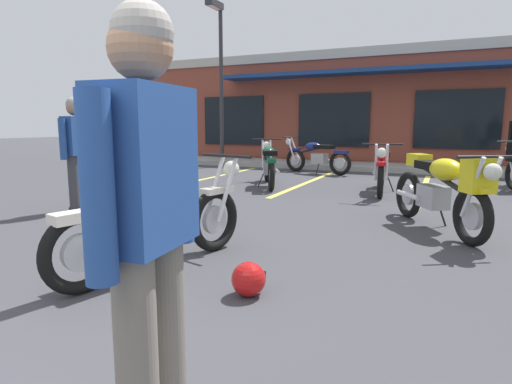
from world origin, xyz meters
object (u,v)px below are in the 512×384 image
(person_in_black_shirt, at_px, (77,147))
(person_in_shorts_foreground, at_px, (147,215))
(parking_lot_lamp_post, at_px, (219,63))
(motorcycle_foreground_classic, at_px, (159,218))
(helmet_on_pavement, at_px, (249,279))
(motorcycle_silver_naked, at_px, (382,169))
(motorcycle_orange_scrambler, at_px, (316,156))
(motorcycle_blue_standard, at_px, (269,164))
(motorcycle_black_cruiser, at_px, (138,158))
(motorcycle_red_sportbike, at_px, (442,189))

(person_in_black_shirt, distance_m, person_in_shorts_foreground, 5.26)
(person_in_black_shirt, distance_m, parking_lot_lamp_post, 7.44)
(motorcycle_foreground_classic, distance_m, helmet_on_pavement, 1.07)
(person_in_shorts_foreground, bearing_deg, parking_lot_lamp_post, 117.65)
(motorcycle_silver_naked, bearing_deg, helmet_on_pavement, -92.02)
(person_in_shorts_foreground, height_order, helmet_on_pavement, person_in_shorts_foreground)
(motorcycle_silver_naked, bearing_deg, parking_lot_lamp_post, 148.19)
(motorcycle_foreground_classic, xyz_separation_m, parking_lot_lamp_post, (-4.12, 8.58, 2.69))
(motorcycle_foreground_classic, height_order, motorcycle_silver_naked, same)
(parking_lot_lamp_post, bearing_deg, motorcycle_silver_naked, -31.81)
(person_in_black_shirt, xyz_separation_m, parking_lot_lamp_post, (-1.45, 6.96, 2.20))
(motorcycle_orange_scrambler, xyz_separation_m, person_in_black_shirt, (-1.79, -6.40, 0.49))
(motorcycle_blue_standard, distance_m, helmet_on_pavement, 5.93)
(motorcycle_black_cruiser, xyz_separation_m, motorcycle_orange_scrambler, (3.94, 2.46, 0.00))
(motorcycle_silver_naked, bearing_deg, motorcycle_black_cruiser, 177.46)
(motorcycle_foreground_classic, bearing_deg, motorcycle_blue_standard, 102.04)
(motorcycle_red_sportbike, xyz_separation_m, parking_lot_lamp_post, (-6.38, 6.13, 2.62))
(motorcycle_blue_standard, bearing_deg, motorcycle_black_cruiser, 175.71)
(motorcycle_foreground_classic, xyz_separation_m, motorcycle_orange_scrambler, (-0.88, 8.02, 0.00))
(person_in_shorts_foreground, bearing_deg, motorcycle_black_cruiser, 129.85)
(motorcycle_foreground_classic, xyz_separation_m, motorcycle_black_cruiser, (-4.82, 5.56, 0.00))
(helmet_on_pavement, distance_m, parking_lot_lamp_post, 10.64)
(motorcycle_red_sportbike, distance_m, motorcycle_silver_naked, 3.04)
(motorcycle_foreground_classic, height_order, parking_lot_lamp_post, parking_lot_lamp_post)
(parking_lot_lamp_post, bearing_deg, helmet_on_pavement, -59.95)
(motorcycle_foreground_classic, bearing_deg, helmet_on_pavement, -13.91)
(motorcycle_silver_naked, relative_size, motorcycle_orange_scrambler, 1.04)
(motorcycle_silver_naked, height_order, person_in_shorts_foreground, person_in_shorts_foreground)
(motorcycle_orange_scrambler, relative_size, person_in_black_shirt, 1.21)
(motorcycle_black_cruiser, relative_size, motorcycle_orange_scrambler, 0.95)
(motorcycle_black_cruiser, height_order, motorcycle_orange_scrambler, same)
(motorcycle_silver_naked, bearing_deg, person_in_black_shirt, -136.34)
(helmet_on_pavement, bearing_deg, motorcycle_silver_naked, 87.98)
(motorcycle_silver_naked, xyz_separation_m, motorcycle_orange_scrambler, (-2.06, 2.72, 0.00))
(motorcycle_black_cruiser, xyz_separation_m, motorcycle_blue_standard, (3.70, -0.28, 0.00))
(motorcycle_black_cruiser, xyz_separation_m, helmet_on_pavement, (5.81, -5.81, -0.33))
(motorcycle_foreground_classic, distance_m, person_in_shorts_foreground, 2.29)
(motorcycle_red_sportbike, xyz_separation_m, person_in_black_shirt, (-4.93, -0.83, 0.42))
(motorcycle_black_cruiser, distance_m, motorcycle_orange_scrambler, 4.65)
(motorcycle_orange_scrambler, distance_m, parking_lot_lamp_post, 4.25)
(motorcycle_foreground_classic, distance_m, motorcycle_blue_standard, 5.40)
(motorcycle_foreground_classic, height_order, person_in_shorts_foreground, person_in_shorts_foreground)
(motorcycle_silver_naked, distance_m, parking_lot_lamp_post, 6.79)
(person_in_black_shirt, bearing_deg, person_in_shorts_foreground, -40.61)
(motorcycle_foreground_classic, relative_size, motorcycle_silver_naked, 0.98)
(motorcycle_blue_standard, xyz_separation_m, parking_lot_lamp_post, (-2.99, 3.30, 2.69))
(motorcycle_black_cruiser, bearing_deg, parking_lot_lamp_post, 76.86)
(motorcycle_silver_naked, height_order, motorcycle_orange_scrambler, same)
(motorcycle_foreground_classic, height_order, motorcycle_red_sportbike, same)
(motorcycle_blue_standard, relative_size, parking_lot_lamp_post, 0.40)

